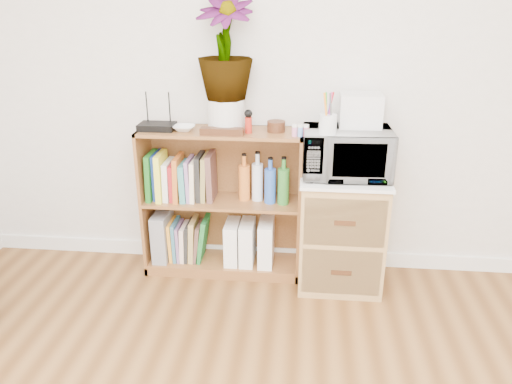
# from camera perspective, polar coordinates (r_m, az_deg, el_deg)

# --- Properties ---
(skirting_board) EXTENTS (4.00, 0.02, 0.10)m
(skirting_board) POSITION_cam_1_polar(r_m,az_deg,el_deg) (3.45, 2.48, -7.10)
(skirting_board) COLOR white
(skirting_board) RESTS_ON ground
(bookshelf) EXTENTS (1.00, 0.30, 0.95)m
(bookshelf) POSITION_cam_1_polar(r_m,az_deg,el_deg) (3.18, -3.87, -1.28)
(bookshelf) COLOR brown
(bookshelf) RESTS_ON ground
(wicker_unit) EXTENTS (0.50, 0.45, 0.70)m
(wicker_unit) POSITION_cam_1_polar(r_m,az_deg,el_deg) (3.13, 9.67, -4.45)
(wicker_unit) COLOR #9E7542
(wicker_unit) RESTS_ON ground
(microwave) EXTENTS (0.52, 0.36, 0.28)m
(microwave) POSITION_cam_1_polar(r_m,az_deg,el_deg) (2.94, 10.30, 4.42)
(microwave) COLOR white
(microwave) RESTS_ON wicker_unit
(pen_cup) EXTENTS (0.10, 0.10, 0.11)m
(pen_cup) POSITION_cam_1_polar(r_m,az_deg,el_deg) (2.77, 8.21, 7.68)
(pen_cup) COLOR silver
(pen_cup) RESTS_ON microwave
(small_appliance) EXTENTS (0.24, 0.20, 0.19)m
(small_appliance) POSITION_cam_1_polar(r_m,az_deg,el_deg) (2.97, 11.84, 9.16)
(small_appliance) COLOR silver
(small_appliance) RESTS_ON microwave
(router) EXTENTS (0.21, 0.15, 0.04)m
(router) POSITION_cam_1_polar(r_m,az_deg,el_deg) (3.09, -11.24, 7.36)
(router) COLOR black
(router) RESTS_ON bookshelf
(white_bowl) EXTENTS (0.13, 0.13, 0.03)m
(white_bowl) POSITION_cam_1_polar(r_m,az_deg,el_deg) (3.04, -8.21, 7.23)
(white_bowl) COLOR silver
(white_bowl) RESTS_ON bookshelf
(plant_pot) EXTENTS (0.22, 0.22, 0.19)m
(plant_pot) POSITION_cam_1_polar(r_m,az_deg,el_deg) (3.02, -3.42, 8.84)
(plant_pot) COLOR silver
(plant_pot) RESTS_ON bookshelf
(potted_plant) EXTENTS (0.33, 0.33, 0.58)m
(potted_plant) POSITION_cam_1_polar(r_m,az_deg,el_deg) (2.96, -3.59, 16.13)
(potted_plant) COLOR #326829
(potted_plant) RESTS_ON plant_pot
(trinket_box) EXTENTS (0.25, 0.06, 0.04)m
(trinket_box) POSITION_cam_1_polar(r_m,az_deg,el_deg) (2.92, -3.90, 6.91)
(trinket_box) COLOR #371F0F
(trinket_box) RESTS_ON bookshelf
(kokeshi_doll) EXTENTS (0.04, 0.04, 0.09)m
(kokeshi_doll) POSITION_cam_1_polar(r_m,az_deg,el_deg) (2.95, -0.87, 7.65)
(kokeshi_doll) COLOR #AD2115
(kokeshi_doll) RESTS_ON bookshelf
(wooden_bowl) EXTENTS (0.11, 0.11, 0.06)m
(wooden_bowl) POSITION_cam_1_polar(r_m,az_deg,el_deg) (2.99, 2.32, 7.51)
(wooden_bowl) COLOR #361E0E
(wooden_bowl) RESTS_ON bookshelf
(paint_jars) EXTENTS (0.11, 0.04, 0.05)m
(paint_jars) POSITION_cam_1_polar(r_m,az_deg,el_deg) (2.89, 5.08, 6.84)
(paint_jars) COLOR pink
(paint_jars) RESTS_ON bookshelf
(file_box) EXTENTS (0.10, 0.26, 0.32)m
(file_box) POSITION_cam_1_polar(r_m,az_deg,el_deg) (3.37, -10.58, -4.82)
(file_box) COLOR gray
(file_box) RESTS_ON bookshelf
(magazine_holder_left) EXTENTS (0.09, 0.22, 0.28)m
(magazine_holder_left) POSITION_cam_1_polar(r_m,az_deg,el_deg) (3.27, -2.69, -5.70)
(magazine_holder_left) COLOR white
(magazine_holder_left) RESTS_ON bookshelf
(magazine_holder_mid) EXTENTS (0.09, 0.22, 0.28)m
(magazine_holder_mid) POSITION_cam_1_polar(r_m,az_deg,el_deg) (3.26, -0.99, -5.75)
(magazine_holder_mid) COLOR white
(magazine_holder_mid) RESTS_ON bookshelf
(magazine_holder_right) EXTENTS (0.09, 0.23, 0.29)m
(magazine_holder_right) POSITION_cam_1_polar(r_m,az_deg,el_deg) (3.25, 1.17, -5.76)
(magazine_holder_right) COLOR white
(magazine_holder_right) RESTS_ON bookshelf
(cookbooks) EXTENTS (0.42, 0.20, 0.30)m
(cookbooks) POSITION_cam_1_polar(r_m,az_deg,el_deg) (3.17, -8.50, 1.63)
(cookbooks) COLOR #1A651B
(cookbooks) RESTS_ON bookshelf
(liquor_bottles) EXTENTS (0.40, 0.07, 0.31)m
(liquor_bottles) POSITION_cam_1_polar(r_m,az_deg,el_deg) (3.08, 1.40, 1.40)
(liquor_bottles) COLOR orange
(liquor_bottles) RESTS_ON bookshelf
(lower_books) EXTENTS (0.26, 0.19, 0.30)m
(lower_books) POSITION_cam_1_polar(r_m,az_deg,el_deg) (3.34, -7.68, -5.43)
(lower_books) COLOR #F6A02B
(lower_books) RESTS_ON bookshelf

